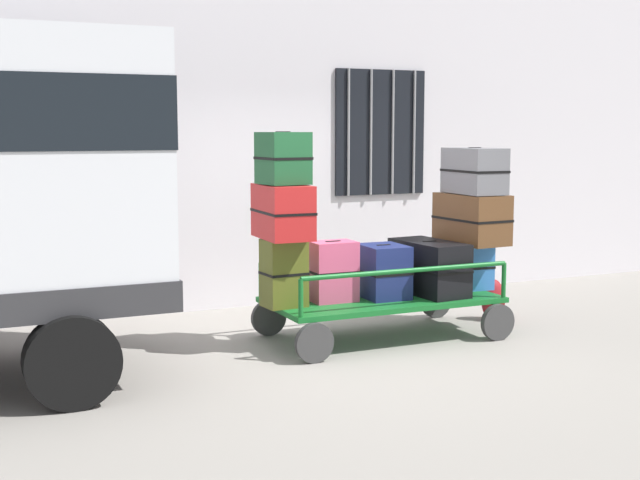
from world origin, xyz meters
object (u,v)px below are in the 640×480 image
suitcase_center_bottom (383,271)px  suitcase_right_middle (472,219)px  luggage_cart (382,304)px  suitcase_midleft_bottom (333,271)px  suitcase_left_top (283,158)px  suitcase_right_bottom (472,267)px  suitcase_left_bottom (284,273)px  suitcase_left_middle (283,212)px  suitcase_right_top (474,171)px  backpack (493,300)px  suitcase_midright_bottom (429,267)px

suitcase_center_bottom → suitcase_right_middle: (1.04, 0.03, 0.47)m
luggage_cart → suitcase_midleft_bottom: 0.63m
suitcase_midleft_bottom → suitcase_left_top: bearing=-176.5°
suitcase_right_bottom → suitcase_right_middle: size_ratio=0.59×
suitcase_left_bottom → suitcase_right_middle: bearing=0.6°
suitcase_left_top → suitcase_midleft_bottom: suitcase_left_top is taller
suitcase_left_middle → suitcase_right_top: 2.10m
backpack → luggage_cart: bearing=-171.7°
luggage_cart → suitcase_left_bottom: size_ratio=3.64×
suitcase_midright_bottom → suitcase_right_bottom: (0.52, 0.01, -0.03)m
suitcase_left_bottom → suitcase_left_top: suitcase_left_top is taller
suitcase_right_middle → suitcase_left_bottom: bearing=-179.4°
suitcase_left_bottom → suitcase_right_bottom: (2.08, 0.00, -0.08)m
suitcase_right_bottom → suitcase_midleft_bottom: bearing=178.7°
suitcase_left_top → suitcase_midright_bottom: size_ratio=0.53×
suitcase_midleft_bottom → backpack: (2.00, 0.19, -0.48)m
suitcase_left_bottom → suitcase_right_top: (2.08, -0.00, 0.90)m
suitcase_midleft_bottom → suitcase_right_bottom: bearing=-1.3°
suitcase_midleft_bottom → backpack: suitcase_midleft_bottom is taller
suitcase_midright_bottom → suitcase_right_top: size_ratio=1.28×
suitcase_right_top → suitcase_midleft_bottom: bearing=178.5°
suitcase_left_middle → backpack: bearing=4.6°
suitcase_right_top → backpack: size_ratio=1.60×
suitcase_left_middle → suitcase_right_top: bearing=-0.7°
suitcase_midright_bottom → suitcase_left_middle: bearing=178.9°
suitcase_center_bottom → suitcase_right_top: size_ratio=0.74×
suitcase_right_bottom → suitcase_right_middle: suitcase_right_middle is taller
luggage_cart → suitcase_left_bottom: bearing=-179.5°
suitcase_midright_bottom → backpack: (0.96, 0.23, -0.45)m
suitcase_left_middle → backpack: suitcase_left_middle is taller
suitcase_left_top → suitcase_right_bottom: (2.08, -0.00, -1.14)m
luggage_cart → suitcase_right_middle: suitcase_right_middle is taller
suitcase_left_top → suitcase_midleft_bottom: (0.52, 0.03, -1.08)m
luggage_cart → suitcase_left_middle: (-1.04, 0.01, 0.95)m
luggage_cart → suitcase_right_middle: bearing=0.7°
suitcase_left_top → suitcase_right_top: suitcase_left_top is taller
suitcase_center_bottom → suitcase_right_bottom: (1.04, 0.01, -0.02)m
luggage_cart → suitcase_right_bottom: (1.04, -0.01, 0.30)m
suitcase_left_bottom → suitcase_left_top: 1.06m
suitcase_midright_bottom → suitcase_right_middle: suitcase_right_middle is taller
suitcase_midleft_bottom → suitcase_right_top: (1.56, -0.04, 0.93)m
suitcase_right_top → luggage_cart: bearing=179.3°
suitcase_left_top → suitcase_right_middle: bearing=0.4°
luggage_cart → suitcase_right_middle: size_ratio=2.89×
luggage_cart → suitcase_center_bottom: 0.33m
suitcase_left_middle → backpack: (2.52, 0.20, -1.07)m
suitcase_midright_bottom → luggage_cart: bearing=178.0°
backpack → suitcase_left_bottom: bearing=-174.9°
suitcase_right_middle → suitcase_right_bottom: bearing=-90.0°
suitcase_midleft_bottom → suitcase_right_middle: (1.56, -0.02, 0.44)m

